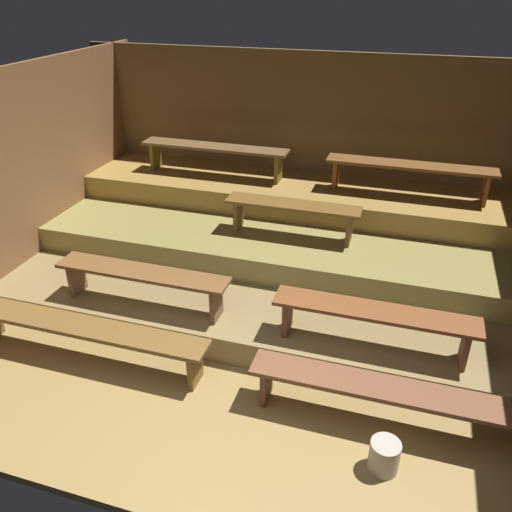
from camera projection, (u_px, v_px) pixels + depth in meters
name	position (u px, v px, depth m)	size (l,w,h in m)	color
ground	(270.00, 314.00, 5.90)	(6.83, 5.40, 0.08)	olive
wall_back	(316.00, 146.00, 7.23)	(6.83, 0.06, 2.51)	brown
wall_left	(23.00, 179.00, 6.07)	(0.06, 5.40, 2.51)	brown
platform_lower	(284.00, 272.00, 6.35)	(6.03, 3.32, 0.30)	olive
platform_middle	(295.00, 232.00, 6.65)	(6.03, 2.26, 0.30)	olive
platform_upper	(305.00, 196.00, 6.95)	(6.03, 1.18, 0.30)	#A17D3C
bench_floor_left	(84.00, 331.00, 4.99)	(2.54, 0.32, 0.42)	brown
bench_floor_right	(401.00, 396.00, 4.22)	(2.54, 0.32, 0.42)	brown
bench_lower_left	(142.00, 278.00, 5.31)	(1.86, 0.32, 0.42)	brown
bench_lower_right	(374.00, 317.00, 4.70)	(1.86, 0.32, 0.42)	brown
bench_middle_center	(293.00, 210.00, 6.08)	(1.60, 0.32, 0.42)	brown
bench_upper_left	(214.00, 151.00, 7.08)	(2.06, 0.32, 0.42)	brown
bench_upper_right	(410.00, 170.00, 6.41)	(2.06, 0.32, 0.42)	brown
pail_floor	(384.00, 456.00, 3.95)	(0.24, 0.24, 0.27)	#B2A899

